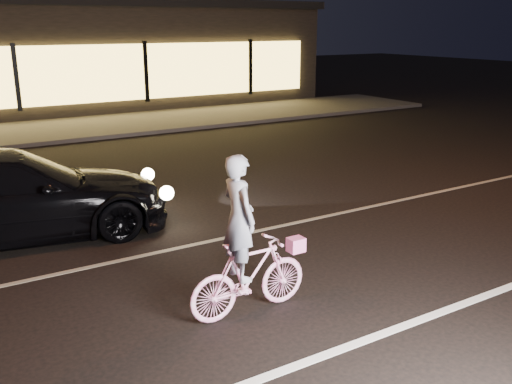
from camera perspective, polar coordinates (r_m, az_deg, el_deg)
ground at (r=7.21m, az=-1.02°, el=-10.71°), size 90.00×90.00×0.00m
lane_stripe_near at (r=6.14m, az=6.43°, el=-16.07°), size 60.00×0.12×0.01m
lane_stripe_far at (r=8.84m, az=-7.67°, el=-5.54°), size 60.00×0.10×0.01m
sidewalk at (r=19.09m, az=-21.43°, el=5.58°), size 30.00×4.00×0.12m
cyclist at (r=6.61m, az=-0.95°, el=-6.74°), size 1.54×0.53×1.94m
sedan at (r=9.72m, az=-23.40°, el=-0.35°), size 5.12×2.64×1.42m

